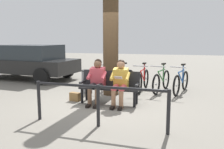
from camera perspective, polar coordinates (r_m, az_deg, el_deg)
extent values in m
plane|color=slate|center=(6.51, -2.94, -6.95)|extent=(40.00, 40.00, 0.00)
cube|color=black|center=(6.42, -0.68, -3.26)|extent=(1.60, 0.46, 0.05)
cube|color=black|center=(6.55, -0.23, -0.92)|extent=(1.60, 0.15, 0.42)
cube|color=black|center=(6.23, 6.06, -2.41)|extent=(0.06, 0.40, 0.05)
cube|color=black|center=(6.64, -7.01, -1.74)|extent=(0.06, 0.40, 0.05)
cylinder|color=black|center=(6.15, 5.38, -5.98)|extent=(0.07, 0.07, 0.40)
cylinder|color=black|center=(6.54, -7.18, -5.12)|extent=(0.07, 0.07, 0.40)
cylinder|color=black|center=(6.48, 5.90, -5.24)|extent=(0.07, 0.07, 0.40)
cylinder|color=black|center=(6.85, -6.10, -4.47)|extent=(0.07, 0.07, 0.40)
cube|color=gold|center=(6.31, 2.17, -0.85)|extent=(0.38, 0.31, 0.55)
sphere|color=#A87554|center=(6.24, 2.14, 2.33)|extent=(0.21, 0.21, 0.21)
sphere|color=black|center=(6.26, 2.21, 2.70)|extent=(0.20, 0.20, 0.20)
cylinder|color=#D84C59|center=(6.13, 2.64, -3.22)|extent=(0.15, 0.40, 0.15)
cylinder|color=#A87554|center=(6.01, 2.20, -6.08)|extent=(0.11, 0.11, 0.45)
cube|color=black|center=(5.96, 1.97, -8.08)|extent=(0.09, 0.22, 0.07)
cylinder|color=gold|center=(6.14, 3.73, -0.54)|extent=(0.09, 0.31, 0.23)
cylinder|color=#D84C59|center=(6.18, 0.83, -3.12)|extent=(0.15, 0.40, 0.15)
cylinder|color=#A87554|center=(6.05, 0.35, -5.95)|extent=(0.11, 0.11, 0.45)
cube|color=black|center=(6.01, 0.10, -7.94)|extent=(0.09, 0.22, 0.07)
cylinder|color=gold|center=(6.23, 0.13, -0.38)|extent=(0.09, 0.31, 0.23)
cube|color=silver|center=(6.01, 1.52, -0.75)|extent=(0.20, 0.12, 0.09)
cube|color=#D84C59|center=(6.48, -3.36, -0.60)|extent=(0.38, 0.31, 0.55)
sphere|color=brown|center=(6.41, -3.44, 2.50)|extent=(0.21, 0.21, 0.21)
sphere|color=black|center=(6.44, -3.36, 2.85)|extent=(0.20, 0.20, 0.20)
cylinder|color=#262628|center=(6.30, -3.05, -2.90)|extent=(0.15, 0.40, 0.15)
cylinder|color=brown|center=(6.18, -3.62, -5.67)|extent=(0.11, 0.11, 0.45)
cube|color=black|center=(6.14, -3.91, -7.61)|extent=(0.09, 0.22, 0.07)
cylinder|color=#D84C59|center=(6.30, -1.98, -0.29)|extent=(0.09, 0.31, 0.23)
cylinder|color=#262628|center=(6.37, -4.77, -2.80)|extent=(0.15, 0.40, 0.15)
cylinder|color=brown|center=(6.24, -5.36, -5.53)|extent=(0.11, 0.11, 0.45)
cube|color=black|center=(6.20, -5.67, -7.45)|extent=(0.09, 0.22, 0.07)
cylinder|color=#D84C59|center=(6.42, -5.39, -0.14)|extent=(0.09, 0.31, 0.23)
cube|color=olive|center=(6.83, -8.84, -5.27)|extent=(0.32, 0.21, 0.24)
cylinder|color=#4C3823|center=(7.35, -0.31, 11.29)|extent=(0.47, 0.47, 4.17)
cylinder|color=slate|center=(7.69, -5.99, -1.80)|extent=(0.34, 0.34, 0.72)
cylinder|color=black|center=(7.64, -6.04, 0.95)|extent=(0.35, 0.35, 0.03)
torus|color=black|center=(7.49, 15.15, -2.58)|extent=(0.24, 0.65, 0.66)
cylinder|color=silver|center=(7.49, 15.15, -2.58)|extent=(0.06, 0.07, 0.06)
torus|color=black|center=(8.46, 17.06, -1.38)|extent=(0.24, 0.65, 0.66)
cylinder|color=silver|center=(8.46, 17.06, -1.38)|extent=(0.06, 0.07, 0.06)
cylinder|color=#1E519E|center=(7.91, 16.28, 0.76)|extent=(0.22, 0.62, 0.04)
cylinder|color=#1E519E|center=(7.86, 16.07, -0.75)|extent=(0.21, 0.58, 0.43)
cylinder|color=#1E519E|center=(8.10, 16.59, 0.36)|extent=(0.04, 0.04, 0.55)
cube|color=black|center=(8.06, 16.68, 2.32)|extent=(0.15, 0.24, 0.05)
cylinder|color=#B2B2B7|center=(7.50, 15.53, 1.68)|extent=(0.47, 0.17, 0.03)
torus|color=black|center=(7.55, 10.50, -2.33)|extent=(0.23, 0.65, 0.66)
cylinder|color=silver|center=(7.55, 10.50, -2.33)|extent=(0.06, 0.07, 0.06)
torus|color=black|center=(8.50, 12.78, -1.16)|extent=(0.23, 0.65, 0.66)
cylinder|color=silver|center=(8.50, 12.78, -1.16)|extent=(0.06, 0.07, 0.06)
cylinder|color=#337238|center=(7.96, 11.80, 0.98)|extent=(0.20, 0.62, 0.04)
cylinder|color=#337238|center=(7.92, 11.57, -0.52)|extent=(0.19, 0.59, 0.43)
cylinder|color=#337238|center=(8.15, 12.18, 0.57)|extent=(0.04, 0.04, 0.55)
cube|color=black|center=(8.11, 12.24, 2.53)|extent=(0.14, 0.24, 0.05)
cylinder|color=#B2B2B7|center=(7.56, 10.87, 1.90)|extent=(0.47, 0.16, 0.03)
torus|color=black|center=(7.57, 6.53, -2.20)|extent=(0.12, 0.66, 0.66)
cylinder|color=silver|center=(7.57, 6.53, -2.20)|extent=(0.06, 0.06, 0.06)
torus|color=black|center=(8.55, 8.14, -0.97)|extent=(0.12, 0.66, 0.66)
cylinder|color=silver|center=(8.55, 8.14, -0.97)|extent=(0.06, 0.06, 0.06)
cylinder|color=#B71414|center=(8.00, 7.44, 1.13)|extent=(0.10, 0.63, 0.04)
cylinder|color=#B71414|center=(7.95, 7.29, -0.37)|extent=(0.10, 0.60, 0.43)
cylinder|color=#B71414|center=(8.19, 7.71, 0.73)|extent=(0.04, 0.04, 0.55)
cube|color=black|center=(8.16, 7.75, 2.68)|extent=(0.11, 0.23, 0.05)
cylinder|color=#B2B2B7|center=(7.59, 6.79, 2.02)|extent=(0.48, 0.08, 0.03)
torus|color=black|center=(7.60, -0.16, -2.10)|extent=(0.32, 0.63, 0.66)
cylinder|color=silver|center=(7.60, -0.16, -2.10)|extent=(0.07, 0.07, 0.06)
torus|color=black|center=(8.41, 4.13, -1.07)|extent=(0.32, 0.63, 0.66)
cylinder|color=silver|center=(8.41, 4.13, -1.07)|extent=(0.07, 0.07, 0.06)
cylinder|color=orange|center=(7.94, 2.11, 1.14)|extent=(0.29, 0.60, 0.04)
cylinder|color=orange|center=(7.91, 1.76, -0.36)|extent=(0.27, 0.56, 0.43)
cylinder|color=orange|center=(8.10, 2.87, 0.71)|extent=(0.04, 0.04, 0.55)
cube|color=black|center=(8.07, 2.88, 2.68)|extent=(0.17, 0.24, 0.05)
cylinder|color=#B2B2B7|center=(7.60, 0.31, 2.09)|extent=(0.45, 0.22, 0.03)
torus|color=black|center=(7.88, -1.01, -1.71)|extent=(0.31, 0.63, 0.66)
cylinder|color=silver|center=(7.88, -1.01, -1.71)|extent=(0.07, 0.07, 0.06)
torus|color=black|center=(8.88, -1.82, -0.53)|extent=(0.31, 0.63, 0.66)
cylinder|color=silver|center=(8.88, -1.82, -0.53)|extent=(0.07, 0.07, 0.06)
cylinder|color=#8C268C|center=(8.33, -1.45, 1.50)|extent=(0.28, 0.60, 0.04)
cylinder|color=#8C268C|center=(8.27, -1.38, 0.05)|extent=(0.27, 0.57, 0.43)
cylinder|color=#8C268C|center=(8.52, -1.59, 1.12)|extent=(0.04, 0.04, 0.55)
cube|color=black|center=(8.48, -1.60, 2.99)|extent=(0.17, 0.24, 0.05)
cylinder|color=#B2B2B7|center=(7.90, -1.12, 2.35)|extent=(0.46, 0.21, 0.03)
cylinder|color=black|center=(4.51, 13.34, -8.73)|extent=(0.07, 0.07, 0.85)
cylinder|color=black|center=(4.79, -3.32, -7.46)|extent=(0.07, 0.07, 0.85)
cylinder|color=black|center=(5.41, -17.04, -5.94)|extent=(0.07, 0.07, 0.85)
cylinder|color=black|center=(4.70, -3.36, -2.95)|extent=(2.73, 0.19, 0.06)
cube|color=black|center=(10.88, -19.40, 2.10)|extent=(4.37, 2.25, 0.55)
cube|color=#262D33|center=(10.70, -18.73, 5.12)|extent=(2.48, 1.90, 0.60)
cylinder|color=black|center=(12.48, -21.46, 1.51)|extent=(0.66, 0.29, 0.64)
cylinder|color=black|center=(9.37, -16.48, -0.46)|extent=(0.66, 0.29, 0.64)
cylinder|color=black|center=(10.84, -10.71, 0.95)|extent=(0.66, 0.29, 0.64)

